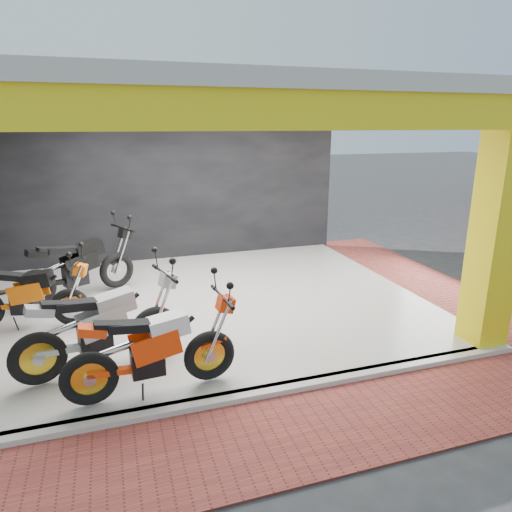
# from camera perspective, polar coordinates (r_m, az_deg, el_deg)

# --- Properties ---
(ground) EXTENTS (80.00, 80.00, 0.00)m
(ground) POSITION_cam_1_polar(r_m,az_deg,el_deg) (6.54, -4.29, -12.83)
(ground) COLOR #2D2D30
(ground) RESTS_ON ground
(showroom_floor) EXTENTS (8.00, 6.00, 0.10)m
(showroom_floor) POSITION_cam_1_polar(r_m,az_deg,el_deg) (8.29, -7.63, -6.06)
(showroom_floor) COLOR silver
(showroom_floor) RESTS_ON ground
(showroom_ceiling) EXTENTS (8.40, 6.40, 0.20)m
(showroom_ceiling) POSITION_cam_1_polar(r_m,az_deg,el_deg) (7.70, -8.67, 19.22)
(showroom_ceiling) COLOR beige
(showroom_ceiling) RESTS_ON corner_column
(back_wall) EXTENTS (8.20, 0.20, 3.50)m
(back_wall) POSITION_cam_1_polar(r_m,az_deg,el_deg) (10.85, -11.03, 8.36)
(back_wall) COLOR black
(back_wall) RESTS_ON ground
(corner_column) EXTENTS (0.50, 0.50, 3.50)m
(corner_column) POSITION_cam_1_polar(r_m,az_deg,el_deg) (7.13, 27.79, 2.83)
(corner_column) COLOR yellow
(corner_column) RESTS_ON ground
(header_beam_front) EXTENTS (8.40, 0.30, 0.40)m
(header_beam_front) POSITION_cam_1_polar(r_m,az_deg,el_deg) (4.76, -2.13, 17.78)
(header_beam_front) COLOR yellow
(header_beam_front) RESTS_ON corner_column
(header_beam_right) EXTENTS (0.30, 6.40, 0.40)m
(header_beam_right) POSITION_cam_1_polar(r_m,az_deg,el_deg) (9.25, 17.76, 16.26)
(header_beam_right) COLOR yellow
(header_beam_right) RESTS_ON corner_column
(floor_kerb) EXTENTS (8.00, 0.20, 0.10)m
(floor_kerb) POSITION_cam_1_polar(r_m,az_deg,el_deg) (5.67, -1.72, -17.17)
(floor_kerb) COLOR silver
(floor_kerb) RESTS_ON ground
(paver_front) EXTENTS (9.00, 1.40, 0.03)m
(paver_front) POSITION_cam_1_polar(r_m,az_deg,el_deg) (5.09, 0.95, -22.10)
(paver_front) COLOR #9B3C32
(paver_front) RESTS_ON ground
(paver_right) EXTENTS (1.40, 7.00, 0.03)m
(paver_right) POSITION_cam_1_polar(r_m,az_deg,el_deg) (10.23, 19.86, -2.78)
(paver_right) COLOR #9B3C32
(paver_right) RESTS_ON ground
(moto_hero) EXTENTS (2.20, 0.96, 1.31)m
(moto_hero) POSITION_cam_1_polar(r_m,az_deg,el_deg) (5.59, -5.93, -9.46)
(moto_hero) COLOR #FF3B0A
(moto_hero) RESTS_ON showroom_floor
(moto_row_a) EXTENTS (2.39, 1.38, 1.38)m
(moto_row_a) POSITION_cam_1_polar(r_m,az_deg,el_deg) (6.32, -12.73, -6.33)
(moto_row_a) COLOR #ADB1B6
(moto_row_a) RESTS_ON showroom_floor
(moto_row_b) EXTENTS (2.16, 1.26, 1.24)m
(moto_row_b) POSITION_cam_1_polar(r_m,az_deg,el_deg) (7.60, -22.35, -3.87)
(moto_row_b) COLOR orange
(moto_row_b) RESTS_ON showroom_floor
(moto_row_d) EXTENTS (2.44, 1.78, 1.41)m
(moto_row_d) POSITION_cam_1_polar(r_m,az_deg,el_deg) (9.06, -17.18, 0.30)
(moto_row_d) COLOR black
(moto_row_d) RESTS_ON showroom_floor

